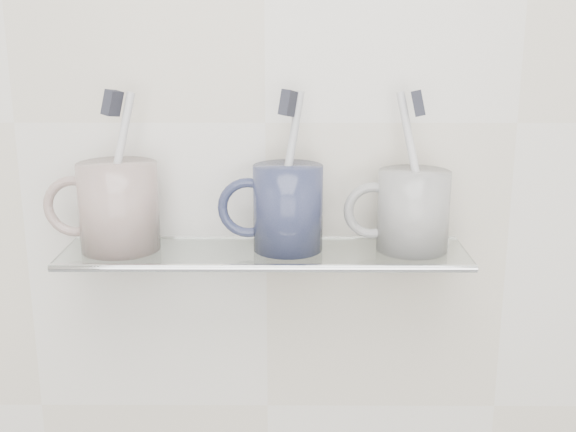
{
  "coord_description": "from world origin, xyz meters",
  "views": [
    {
      "loc": [
        0.03,
        0.19,
        1.37
      ],
      "look_at": [
        0.03,
        1.04,
        1.14
      ],
      "focal_mm": 45.0,
      "sensor_mm": 36.0,
      "label": 1
    }
  ],
  "objects_px": {
    "mug_center": "(288,208)",
    "mug_left": "(119,207)",
    "mug_right": "(413,211)",
    "shelf_glass": "(264,253)"
  },
  "relations": [
    {
      "from": "mug_center",
      "to": "mug_left",
      "type": "bearing_deg",
      "value": 159.22
    },
    {
      "from": "mug_right",
      "to": "shelf_glass",
      "type": "bearing_deg",
      "value": 161.66
    },
    {
      "from": "shelf_glass",
      "to": "mug_left",
      "type": "distance_m",
      "value": 0.19
    },
    {
      "from": "mug_left",
      "to": "mug_center",
      "type": "height_order",
      "value": "mug_left"
    },
    {
      "from": "shelf_glass",
      "to": "mug_left",
      "type": "bearing_deg",
      "value": 178.4
    },
    {
      "from": "mug_left",
      "to": "mug_center",
      "type": "xyz_separation_m",
      "value": [
        0.21,
        0.0,
        -0.0
      ]
    },
    {
      "from": "mug_center",
      "to": "mug_right",
      "type": "relative_size",
      "value": 1.07
    },
    {
      "from": "mug_left",
      "to": "mug_center",
      "type": "relative_size",
      "value": 1.03
    },
    {
      "from": "shelf_glass",
      "to": "mug_right",
      "type": "xyz_separation_m",
      "value": [
        0.18,
        0.0,
        0.05
      ]
    },
    {
      "from": "shelf_glass",
      "to": "mug_center",
      "type": "bearing_deg",
      "value": 9.73
    }
  ]
}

